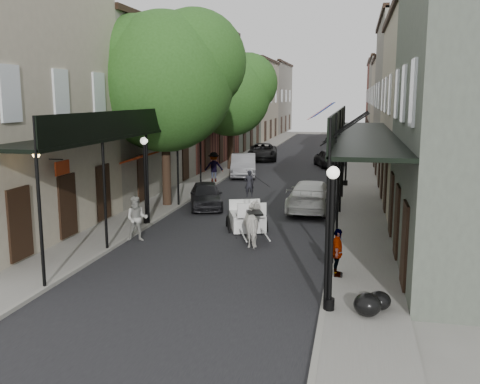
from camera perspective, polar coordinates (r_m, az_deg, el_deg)
The scene contains 24 objects.
ground at distance 16.76m, azimuth -4.51°, elevation -9.06°, with size 140.00×140.00×0.00m, color gray.
road at distance 35.87m, azimuth 4.66°, elevation 1.29°, with size 8.00×90.00×0.01m, color black.
sidewalk_left at distance 36.84m, azimuth -3.07°, elevation 1.63°, with size 2.20×90.00×0.12m, color gray.
sidewalk_right at distance 35.57m, azimuth 12.67°, elevation 1.09°, with size 2.20×90.00×0.12m, color gray.
building_row_left at distance 47.04m, azimuth -4.18°, elevation 9.81°, with size 5.00×80.00×10.50m, color #B1A68D.
building_row_right at distance 45.33m, azimuth 17.48°, elevation 9.36°, with size 5.00×80.00×10.50m, color gray.
gallery_left at distance 24.08m, azimuth -10.87°, elevation 6.50°, with size 2.20×18.05×4.88m.
gallery_right at distance 22.18m, azimuth 12.71°, elevation 6.14°, with size 2.20×18.05×4.88m.
tree_near at distance 26.83m, azimuth -7.14°, elevation 12.17°, with size 7.31×6.80×9.63m.
tree_far at distance 40.31m, azimuth -0.51°, elevation 10.62°, with size 6.45×6.00×8.61m.
lamppost_right_near at distance 13.61m, azimuth 9.70°, elevation -4.72°, with size 0.32×0.32×3.71m.
lamppost_left at distance 23.13m, azimuth -10.07°, elevation 1.39°, with size 0.32×0.32×3.71m.
lamppost_right_far at distance 33.33m, azimuth 11.28°, elevation 4.00°, with size 0.32×0.32×3.71m.
horse at distance 20.15m, azimuth 1.63°, elevation -3.41°, with size 0.85×1.86×1.57m, color white.
carriage at distance 22.46m, azimuth 0.65°, elevation -1.37°, with size 2.13×2.62×2.63m.
pedestrian_walking at distance 20.93m, azimuth -10.94°, elevation -2.82°, with size 0.85×0.66×1.76m, color #A1A097.
pedestrian_sidewalk_left at distance 34.27m, azimuth -2.81°, elevation 2.69°, with size 1.23×0.70×1.90m, color gray.
pedestrian_sidewalk_right at distance 16.51m, azimuth 10.35°, elevation -6.37°, with size 0.87×0.36×1.48m, color gray.
car_left_near at distance 26.75m, azimuth -3.65°, elevation -0.32°, with size 1.55×3.86×1.32m, color black.
car_left_mid at distance 37.28m, azimuth 0.37°, elevation 2.87°, with size 1.67×4.78×1.57m, color gray.
car_left_far at distance 46.95m, azimuth 2.43°, elevation 4.31°, with size 2.44×5.30×1.47m, color black.
car_right_near at distance 26.33m, azimuth 7.62°, elevation -0.37°, with size 2.08×5.13×1.49m, color white.
car_right_far at distance 42.86m, azimuth 9.44°, elevation 3.61°, with size 1.73×4.30×1.47m, color black.
trash_bags at distance 14.10m, azimuth 13.90°, elevation -11.44°, with size 0.95×1.10×0.59m.
Camera 1 is at (4.60, -15.15, 5.51)m, focal length 40.00 mm.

